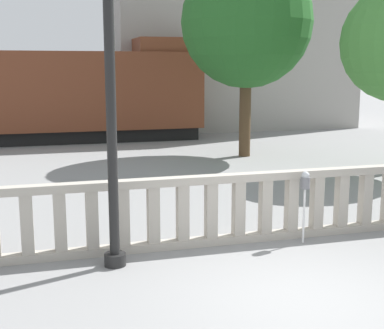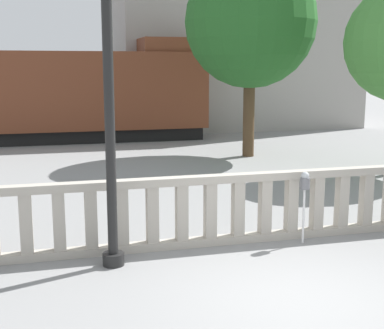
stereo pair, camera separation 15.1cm
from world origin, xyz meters
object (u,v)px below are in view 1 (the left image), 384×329
at_px(train_far, 75,87).
at_px(parking_meter, 305,186).
at_px(tree_left, 247,23).
at_px(lamppost, 110,62).

bearing_deg(train_far, parking_meter, -85.84).
height_order(train_far, tree_left, tree_left).
bearing_deg(parking_meter, lamppost, -176.45).
distance_m(lamppost, tree_left, 11.22).
relative_size(parking_meter, tree_left, 0.19).
xyz_separation_m(train_far, tree_left, (4.60, -20.45, 2.88)).
bearing_deg(lamppost, parking_meter, 3.55).
height_order(parking_meter, tree_left, tree_left).
height_order(parking_meter, train_far, train_far).
xyz_separation_m(lamppost, parking_meter, (3.46, 0.21, -2.17)).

